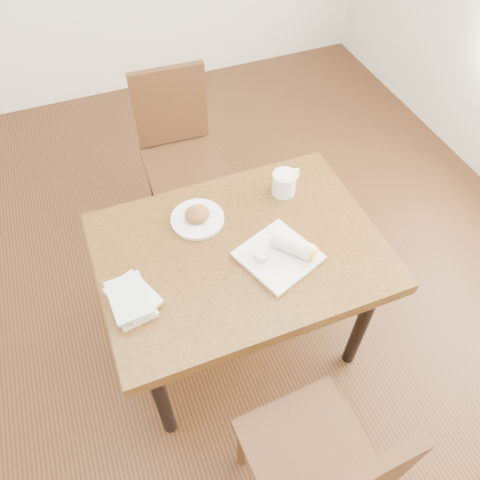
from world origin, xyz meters
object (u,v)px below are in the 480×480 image
object	(u,v)px
plate_scone	(197,217)
book_stack	(131,299)
chair_far	(179,145)
coffee_mug	(285,182)
table	(240,261)
chair_near	(324,470)
plate_burrito	(283,253)

from	to	relation	value
plate_scone	book_stack	size ratio (longest dim) A/B	0.98
chair_far	coffee_mug	distance (m)	0.83
coffee_mug	book_stack	size ratio (longest dim) A/B	0.65
chair_far	table	bearing A→B (deg)	-90.38
table	coffee_mug	size ratio (longest dim) A/B	7.53
chair_near	book_stack	size ratio (longest dim) A/B	4.13
table	plate_burrito	bearing A→B (deg)	-36.84
coffee_mug	plate_burrito	bearing A→B (deg)	-115.64
chair_far	plate_burrito	distance (m)	1.10
chair_far	plate_burrito	xyz separation A→B (m)	(0.13, -1.06, 0.23)
coffee_mug	chair_near	bearing A→B (deg)	-107.15
chair_near	plate_scone	size ratio (longest dim) A/B	4.22
table	plate_burrito	size ratio (longest dim) A/B	3.28
chair_near	book_stack	world-z (taller)	chair_near
chair_near	chair_far	world-z (taller)	same
plate_scone	plate_burrito	bearing A→B (deg)	-50.33
chair_far	plate_burrito	size ratio (longest dim) A/B	2.75
chair_far	chair_near	bearing A→B (deg)	-91.01
chair_near	table	bearing A→B (deg)	88.25
chair_far	plate_burrito	bearing A→B (deg)	-82.83
chair_near	chair_far	bearing A→B (deg)	88.99
chair_far	coffee_mug	xyz separation A→B (m)	(0.29, -0.73, 0.26)
plate_scone	book_stack	distance (m)	0.46
plate_burrito	book_stack	size ratio (longest dim) A/B	1.50
plate_scone	chair_near	bearing A→B (deg)	-85.09
chair_near	plate_scone	xyz separation A→B (m)	(-0.09, 1.03, 0.22)
chair_far	plate_scone	size ratio (longest dim) A/B	4.22
table	book_stack	xyz separation A→B (m)	(-0.46, -0.10, 0.11)
table	plate_scone	world-z (taller)	plate_scone
table	chair_far	xyz separation A→B (m)	(0.01, 0.96, -0.12)
table	coffee_mug	world-z (taller)	coffee_mug
chair_near	plate_burrito	distance (m)	0.78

